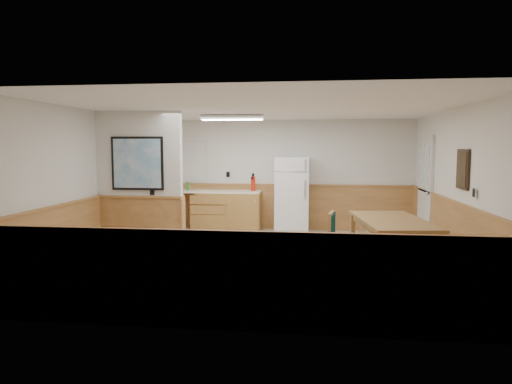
# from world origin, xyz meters

# --- Properties ---
(ground) EXTENTS (6.00, 6.00, 0.00)m
(ground) POSITION_xyz_m (0.00, 0.00, 0.00)
(ground) COLOR tan
(ground) RESTS_ON ground
(ceiling) EXTENTS (6.00, 6.00, 0.02)m
(ceiling) POSITION_xyz_m (0.00, 0.00, 2.50)
(ceiling) COLOR white
(ceiling) RESTS_ON back_wall
(back_wall) EXTENTS (6.00, 0.02, 2.50)m
(back_wall) POSITION_xyz_m (0.00, 3.00, 1.25)
(back_wall) COLOR silver
(back_wall) RESTS_ON ground
(right_wall) EXTENTS (0.02, 6.00, 2.50)m
(right_wall) POSITION_xyz_m (3.00, 0.00, 1.25)
(right_wall) COLOR silver
(right_wall) RESTS_ON ground
(left_wall) EXTENTS (0.02, 6.00, 2.50)m
(left_wall) POSITION_xyz_m (-3.00, 0.00, 1.25)
(left_wall) COLOR silver
(left_wall) RESTS_ON ground
(wainscot_back) EXTENTS (6.00, 0.04, 1.00)m
(wainscot_back) POSITION_xyz_m (0.00, 2.98, 0.50)
(wainscot_back) COLOR #BC7F4B
(wainscot_back) RESTS_ON ground
(wainscot_right) EXTENTS (0.04, 6.00, 1.00)m
(wainscot_right) POSITION_xyz_m (2.98, 0.00, 0.50)
(wainscot_right) COLOR #BC7F4B
(wainscot_right) RESTS_ON ground
(wainscot_left) EXTENTS (0.04, 6.00, 1.00)m
(wainscot_left) POSITION_xyz_m (-2.98, 0.00, 0.50)
(wainscot_left) COLOR #BC7F4B
(wainscot_left) RESTS_ON ground
(partition_wall) EXTENTS (1.50, 0.20, 2.50)m
(partition_wall) POSITION_xyz_m (-2.25, 0.19, 1.23)
(partition_wall) COLOR silver
(partition_wall) RESTS_ON ground
(kitchen_counter) EXTENTS (2.20, 0.61, 1.00)m
(kitchen_counter) POSITION_xyz_m (-1.21, 2.68, 0.46)
(kitchen_counter) COLOR #AE7A3D
(kitchen_counter) RESTS_ON ground
(exterior_door) EXTENTS (0.07, 1.02, 2.15)m
(exterior_door) POSITION_xyz_m (2.96, 1.90, 1.05)
(exterior_door) COLOR silver
(exterior_door) RESTS_ON ground
(kitchen_window) EXTENTS (0.80, 0.04, 1.00)m
(kitchen_window) POSITION_xyz_m (-2.10, 2.98, 1.55)
(kitchen_window) COLOR silver
(kitchen_window) RESTS_ON back_wall
(wall_painting) EXTENTS (0.04, 0.50, 0.60)m
(wall_painting) POSITION_xyz_m (2.97, -0.30, 1.55)
(wall_painting) COLOR black
(wall_painting) RESTS_ON right_wall
(fluorescent_fixture) EXTENTS (1.20, 0.30, 0.09)m
(fluorescent_fixture) POSITION_xyz_m (-0.80, 1.30, 2.45)
(fluorescent_fixture) COLOR silver
(fluorescent_fixture) RESTS_ON ceiling
(refrigerator) EXTENTS (0.75, 0.73, 1.67)m
(refrigerator) POSITION_xyz_m (0.30, 2.63, 0.83)
(refrigerator) COLOR silver
(refrigerator) RESTS_ON ground
(dining_table) EXTENTS (1.20, 2.05, 0.75)m
(dining_table) POSITION_xyz_m (2.00, -0.15, 0.66)
(dining_table) COLOR olive
(dining_table) RESTS_ON ground
(dining_bench) EXTENTS (0.41, 1.65, 0.45)m
(dining_bench) POSITION_xyz_m (2.77, -0.20, 0.34)
(dining_bench) COLOR olive
(dining_bench) RESTS_ON ground
(dining_chair) EXTENTS (0.77, 0.58, 0.85)m
(dining_chair) POSITION_xyz_m (1.17, -0.19, 0.49)
(dining_chair) COLOR olive
(dining_chair) RESTS_ON ground
(fire_extinguisher) EXTENTS (0.12, 0.12, 0.40)m
(fire_extinguisher) POSITION_xyz_m (-0.58, 2.72, 1.07)
(fire_extinguisher) COLOR red
(fire_extinguisher) RESTS_ON kitchen_counter
(soap_bottle) EXTENTS (0.07, 0.07, 0.19)m
(soap_bottle) POSITION_xyz_m (-2.09, 2.69, 1.00)
(soap_bottle) COLOR #1B9629
(soap_bottle) RESTS_ON kitchen_counter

